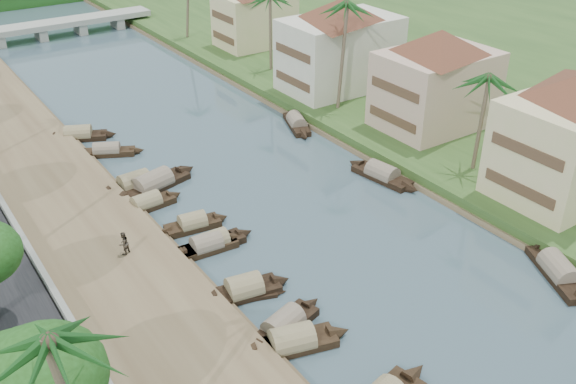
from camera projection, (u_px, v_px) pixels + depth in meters
ground at (372, 266)px, 46.13m from camera, size 220.00×220.00×0.00m
left_bank at (63, 208)px, 52.45m from camera, size 10.00×180.00×0.80m
right_bank at (384, 113)px, 69.57m from camera, size 16.00×180.00×1.20m
retaining_wall at (7, 213)px, 49.91m from camera, size 0.40×180.00×1.10m
bridge at (60, 25)px, 97.08m from camera, size 28.00×4.00×2.40m
building_near at (575, 133)px, 50.91m from camera, size 14.85×14.85×10.20m
building_mid at (437, 78)px, 63.03m from camera, size 14.11×14.11×9.70m
building_far at (340, 43)px, 72.49m from camera, size 15.59×15.59×10.20m
building_distant at (255, 11)px, 87.61m from camera, size 12.62×12.62×9.20m
sampan_3 at (283, 326)px, 39.87m from camera, size 7.53×3.55×2.02m
sampan_4 at (292, 342)px, 38.58m from camera, size 7.85×3.64×2.19m
sampan_5 at (244, 290)px, 43.01m from camera, size 7.00×2.83×2.19m
sampan_6 at (207, 246)px, 47.58m from camera, size 6.54×2.00×1.97m
sampan_7 at (212, 244)px, 47.87m from camera, size 7.15×1.75×1.94m
sampan_8 at (193, 224)px, 50.23m from camera, size 6.21×2.19×1.93m
sampan_9 at (153, 185)px, 55.81m from camera, size 9.83×4.30×2.41m
sampan_10 at (147, 204)px, 52.94m from camera, size 6.79×1.94×1.90m
sampan_11 at (135, 184)px, 55.96m from camera, size 7.72×2.16×2.20m
sampan_12 at (107, 151)px, 61.72m from camera, size 7.06×4.52×1.79m
sampan_13 at (79, 135)px, 64.92m from camera, size 7.61×4.75×2.12m
sampan_14 at (558, 272)px, 44.78m from camera, size 5.39×8.65×2.15m
sampan_15 at (382, 175)px, 57.44m from camera, size 2.88×8.31×2.19m
sampan_16 at (297, 123)px, 67.64m from camera, size 4.11×7.97×1.97m
canoe_1 at (249, 297)px, 42.82m from camera, size 5.26×2.57×0.85m
canoe_2 at (167, 174)px, 58.22m from camera, size 4.88×1.33×0.70m
palm_1 at (487, 79)px, 52.91m from camera, size 3.20×3.20×9.98m
palm_2 at (343, 6)px, 64.06m from camera, size 3.20×3.20×12.65m
palm_4 at (65, 339)px, 22.92m from camera, size 3.20×3.20×11.81m
tree_1 at (32, 382)px, 27.71m from camera, size 5.54×5.54×7.45m
tree_6 at (369, 34)px, 75.58m from camera, size 4.18×4.18×7.04m
person_far at (124, 243)px, 45.61m from camera, size 1.07×0.98×1.77m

